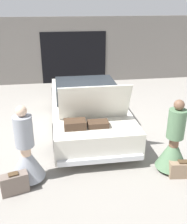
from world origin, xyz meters
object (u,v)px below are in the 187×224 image
(person_left, at_px, (26,155))
(suitcase_beside_left_person, at_px, (15,183))
(car, at_px, (87,107))
(person_right, at_px, (173,146))
(suitcase_beside_right_person, at_px, (182,169))

(person_left, bearing_deg, suitcase_beside_left_person, -16.32)
(car, bearing_deg, person_left, -122.32)
(suitcase_beside_left_person, bearing_deg, person_right, 4.70)
(car, relative_size, suitcase_beside_right_person, 8.36)
(suitcase_beside_left_person, distance_m, suitcase_beside_right_person, 3.39)
(person_right, height_order, suitcase_beside_right_person, person_right)
(car, bearing_deg, person_right, -58.72)
(person_right, distance_m, suitcase_beside_right_person, 0.50)
(car, height_order, person_right, car)
(car, distance_m, person_left, 2.85)
(suitcase_beside_right_person, bearing_deg, suitcase_beside_left_person, 179.82)
(person_left, height_order, suitcase_beside_left_person, person_left)
(car, height_order, person_left, car)
(suitcase_beside_left_person, bearing_deg, suitcase_beside_right_person, -0.18)
(person_right, relative_size, suitcase_beside_right_person, 2.89)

